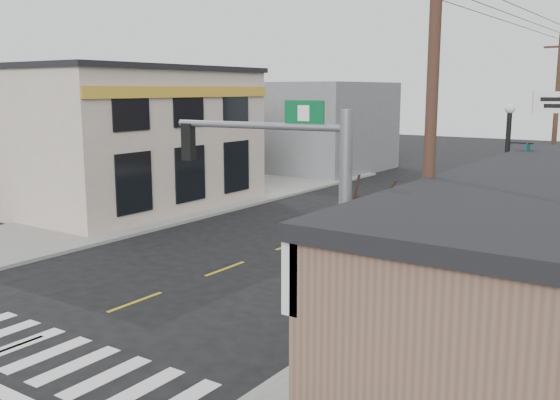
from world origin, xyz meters
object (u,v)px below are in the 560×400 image
Objects in this scene: fire_hydrant at (424,330)px; utility_pole_near at (430,154)px; guide_sign at (434,227)px; traffic_signal_pole at (315,214)px; lamp_post at (507,183)px; utility_pole_far at (555,129)px; bare_tree at (384,198)px.

utility_pole_near is (0.41, -1.22, 4.13)m from fire_hydrant.
traffic_signal_pole is at bearing -114.51° from guide_sign.
lamp_post is at bearing 73.00° from traffic_signal_pole.
utility_pole_near is at bearing -71.43° from fire_hydrant.
fire_hydrant is at bearing -107.67° from lamp_post.
traffic_signal_pole is at bearing -85.50° from utility_pole_far.
fire_hydrant is at bearing 89.26° from bare_tree.
traffic_signal_pole is 0.69× the size of utility_pole_far.
bare_tree is 0.54× the size of utility_pole_near.
utility_pole_far reaches higher than fire_hydrant.
lamp_post is 6.83m from utility_pole_near.
lamp_post is 0.61× the size of utility_pole_near.
bare_tree is at bearing -90.74° from fire_hydrant.
utility_pole_far is at bearing 82.36° from traffic_signal_pole.
utility_pole_far is at bearing 79.16° from lamp_post.
lamp_post is (1.72, 7.84, -0.20)m from traffic_signal_pole.
bare_tree is at bearing -0.77° from traffic_signal_pole.
guide_sign is at bearing 82.74° from traffic_signal_pole.
lamp_post is at bearing 98.35° from utility_pole_near.
fire_hydrant is 6.09m from lamp_post.
utility_pole_near reaches higher than fire_hydrant.
bare_tree is at bearing -100.55° from guide_sign.
utility_pole_near reaches higher than bare_tree.
utility_pole_near reaches higher than traffic_signal_pole.
guide_sign is at bearing 101.30° from bare_tree.
utility_pole_far is (-0.48, 18.04, 0.36)m from bare_tree.
bare_tree reaches higher than guide_sign.
utility_pole_near is (1.61, -4.79, 2.54)m from guide_sign.
bare_tree is at bearing -105.46° from utility_pole_near.
lamp_post reaches higher than fire_hydrant.
traffic_signal_pole is at bearing -176.16° from bare_tree.
lamp_post is at bearing 87.94° from bare_tree.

